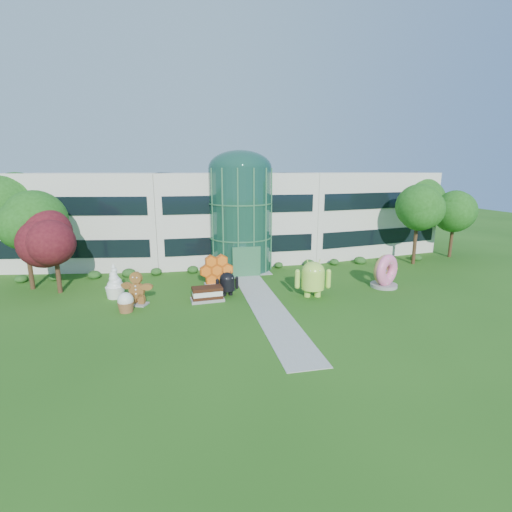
{
  "coord_description": "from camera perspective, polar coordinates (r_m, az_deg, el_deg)",
  "views": [
    {
      "loc": [
        -6.02,
        -23.47,
        9.6
      ],
      "look_at": [
        0.26,
        6.0,
        2.6
      ],
      "focal_mm": 26.0,
      "sensor_mm": 36.0,
      "label": 1
    }
  ],
  "objects": [
    {
      "name": "ground",
      "position": [
        26.06,
        2.21,
        -8.55
      ],
      "size": [
        140.0,
        140.0,
        0.0
      ],
      "primitive_type": "plane",
      "color": "#215114",
      "rests_on": "ground"
    },
    {
      "name": "honeycomb",
      "position": [
        31.76,
        -6.1,
        -2.35
      ],
      "size": [
        3.15,
        1.47,
        2.38
      ],
      "primitive_type": null,
      "rotation": [
        0.0,
        0.0,
        0.13
      ],
      "color": "orange",
      "rests_on": "ground"
    },
    {
      "name": "gingerbread",
      "position": [
        28.24,
        -17.87,
        -4.75
      ],
      "size": [
        2.92,
        2.05,
        2.52
      ],
      "primitive_type": null,
      "rotation": [
        0.0,
        0.0,
        -0.41
      ],
      "color": "brown",
      "rests_on": "ground"
    },
    {
      "name": "trees_backdrop",
      "position": [
        37.35,
        -2.64,
        4.75
      ],
      "size": [
        52.0,
        8.0,
        8.4
      ],
      "primitive_type": null,
      "color": "#1B4E13",
      "rests_on": "ground"
    },
    {
      "name": "android_green",
      "position": [
        28.84,
        8.76,
        -3.1
      ],
      "size": [
        3.21,
        2.45,
        3.28
      ],
      "primitive_type": null,
      "rotation": [
        0.0,
        0.0,
        -0.19
      ],
      "color": "#A7DD46",
      "rests_on": "ground"
    },
    {
      "name": "walkway",
      "position": [
        27.87,
        1.2,
        -7.03
      ],
      "size": [
        2.4,
        20.0,
        0.04
      ],
      "primitive_type": "cube",
      "color": "#9E9E93",
      "rests_on": "ground"
    },
    {
      "name": "donut",
      "position": [
        32.76,
        19.21,
        -2.11
      ],
      "size": [
        3.04,
        2.43,
        2.85
      ],
      "primitive_type": null,
      "rotation": [
        0.0,
        0.0,
        0.48
      ],
      "color": "#E65797",
      "rests_on": "ground"
    },
    {
      "name": "android_black",
      "position": [
        29.0,
        -4.46,
        -4.01
      ],
      "size": [
        2.15,
        1.65,
        2.19
      ],
      "primitive_type": null,
      "rotation": [
        0.0,
        0.0,
        0.2
      ],
      "color": "black",
      "rests_on": "ground"
    },
    {
      "name": "froyo",
      "position": [
        30.41,
        -20.93,
        -3.6
      ],
      "size": [
        1.98,
        1.98,
        2.65
      ],
      "primitive_type": null,
      "rotation": [
        0.0,
        0.0,
        -0.34
      ],
      "color": "white",
      "rests_on": "ground"
    },
    {
      "name": "building",
      "position": [
        42.2,
        -3.77,
        6.31
      ],
      "size": [
        46.0,
        15.0,
        9.3
      ],
      "primitive_type": null,
      "color": "beige",
      "rests_on": "ground"
    },
    {
      "name": "tree_red",
      "position": [
        33.05,
        -28.41,
        -0.04
      ],
      "size": [
        4.0,
        4.0,
        6.0
      ],
      "primitive_type": null,
      "color": "#3F0C14",
      "rests_on": "ground"
    },
    {
      "name": "atrium",
      "position": [
        36.28,
        -2.39,
        5.62
      ],
      "size": [
        6.0,
        6.0,
        9.8
      ],
      "primitive_type": "cylinder",
      "color": "#194738",
      "rests_on": "ground"
    },
    {
      "name": "cupcake",
      "position": [
        27.31,
        -19.41,
        -6.71
      ],
      "size": [
        1.31,
        1.31,
        1.4
      ],
      "primitive_type": null,
      "rotation": [
        0.0,
        0.0,
        0.14
      ],
      "color": "white",
      "rests_on": "ground"
    },
    {
      "name": "ice_cream_sandwich",
      "position": [
        28.14,
        -7.51,
        -5.8
      ],
      "size": [
        2.54,
        1.42,
        1.09
      ],
      "primitive_type": null,
      "rotation": [
        0.0,
        0.0,
        0.08
      ],
      "color": "black",
      "rests_on": "ground"
    }
  ]
}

